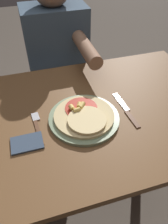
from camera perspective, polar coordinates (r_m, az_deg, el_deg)
ground_plane at (r=1.51m, az=-1.41°, el=-21.53°), size 8.00×8.00×0.00m
dining_table at (r=0.98m, az=-2.04°, el=-5.33°), size 1.29×0.75×0.75m
plate at (r=0.87m, az=-0.00°, el=-1.59°), size 0.28×0.28×0.01m
pizza at (r=0.85m, az=0.06°, el=-1.00°), size 0.24×0.24×0.04m
fork at (r=0.86m, az=-12.11°, el=-3.52°), size 0.03×0.18×0.00m
knife at (r=0.93m, az=11.00°, el=0.50°), size 0.03×0.22×0.00m
napkin at (r=0.81m, az=-14.66°, el=-7.83°), size 0.11×0.08×0.01m
person_diner at (r=1.41m, az=-6.80°, el=13.93°), size 0.36×0.52×1.18m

